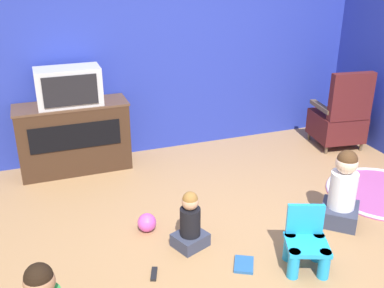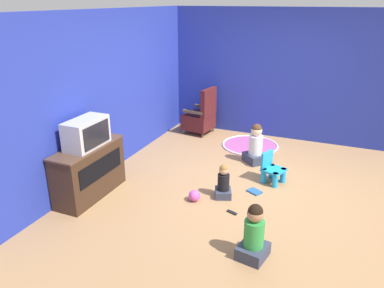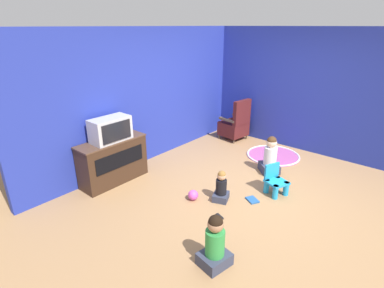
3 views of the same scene
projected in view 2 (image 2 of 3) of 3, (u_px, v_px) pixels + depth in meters
The scene contains 14 objects.
ground_plane at pixel (246, 179), 6.03m from camera, with size 30.00×30.00×0.00m, color #9E754C.
wall_back at pixel (109, 93), 6.10m from camera, with size 5.31×0.12×2.58m.
wall_right at pixel (297, 76), 7.37m from camera, with size 0.12×5.33×2.58m.
tv_cabinet at pixel (89, 170), 5.41m from camera, with size 1.21×0.44×0.78m.
television at pixel (87, 133), 5.19m from camera, with size 0.67×0.35×0.40m.
black_armchair at pixel (201, 117), 7.97m from camera, with size 0.62×0.63×1.00m.
yellow_kid_chair at pixel (272, 171), 5.88m from camera, with size 0.41×0.40×0.49m.
play_mat at pixel (250, 145), 7.41m from camera, with size 1.11×1.11×0.04m.
child_watching_left at pixel (256, 146), 6.56m from camera, with size 0.48×0.48×0.71m.
child_watching_center at pixel (223, 183), 5.43m from camera, with size 0.33×0.31×0.51m.
child_watching_right at pixel (254, 235), 4.12m from camera, with size 0.39×0.36×0.67m.
toy_ball at pixel (194, 196), 5.36m from camera, with size 0.17×0.17×0.17m.
book at pixel (255, 192), 5.62m from camera, with size 0.23×0.25×0.02m.
remote_control at pixel (232, 212), 5.08m from camera, with size 0.09×0.16×0.02m.
Camera 2 is at (-5.32, -1.32, 2.72)m, focal length 35.00 mm.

